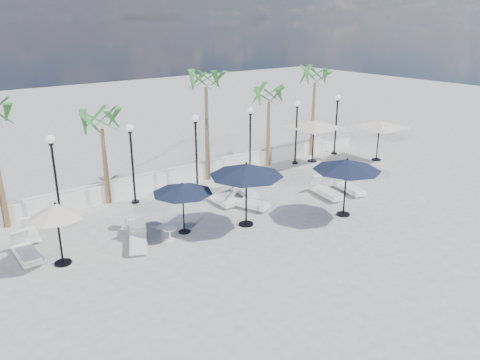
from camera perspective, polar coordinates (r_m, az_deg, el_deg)
ground at (r=19.68m, az=5.05°, el=-6.08°), size 100.00×100.00×0.00m
balustrade at (r=25.13m, az=-6.46°, el=0.71°), size 26.00×0.30×1.01m
lamppost_1 at (r=21.04m, az=-21.72°, el=1.55°), size 0.36×0.36×3.84m
lamppost_2 at (r=22.16m, az=-13.07°, el=3.28°), size 0.36×0.36×3.84m
lamppost_3 at (r=23.74m, az=-5.39°, el=4.74°), size 0.36×0.36×3.84m
lamppost_4 at (r=25.71m, az=1.25°, el=5.94°), size 0.36×0.36×3.84m
lamppost_5 at (r=27.97m, az=6.91°, el=6.89°), size 0.36×0.36×3.84m
lamppost_6 at (r=30.47m, az=11.70°, el=7.64°), size 0.36×0.36×3.84m
palm_1 at (r=22.21m, az=-16.54°, el=6.38°), size 2.60×2.60×4.70m
palm_2 at (r=24.54m, az=-4.18°, el=11.49°), size 2.60×2.60×6.10m
palm_3 at (r=27.28m, az=3.55°, el=9.80°), size 2.60×2.60×4.90m
palm_4 at (r=29.70m, az=9.12°, el=11.88°), size 2.60×2.60×5.70m
lounger_0 at (r=20.68m, az=-24.16°, el=-5.88°), size 0.70×1.69×0.62m
lounger_1 at (r=19.04m, az=-24.64°, el=-7.93°), size 0.69×2.07×0.77m
lounger_2 at (r=18.66m, az=-12.32°, el=-7.06°), size 1.46×2.14×0.77m
lounger_3 at (r=22.19m, az=-2.34°, el=-2.42°), size 0.60×1.71×0.63m
lounger_4 at (r=21.74m, az=0.98°, el=-2.72°), size 1.38×2.22×0.79m
lounger_5 at (r=24.33m, az=13.21°, el=-0.84°), size 1.13×2.15×0.77m
lounger_6 at (r=23.24m, az=0.69°, el=-1.29°), size 1.06×2.06×0.74m
lounger_7 at (r=23.51m, az=10.45°, el=-1.31°), size 1.08×2.26×0.81m
side_table_0 at (r=18.82m, az=-8.54°, el=-6.41°), size 0.53×0.53×0.51m
side_table_1 at (r=20.23m, az=-13.83°, el=-4.85°), size 0.56×0.56×0.54m
side_table_2 at (r=29.83m, az=10.19°, el=3.18°), size 0.53×0.53×0.52m
parasol_navy_left at (r=18.79m, az=-7.03°, el=-1.04°), size 2.47×2.47×2.18m
parasol_navy_mid at (r=19.19m, az=0.78°, el=1.22°), size 3.12×3.12×2.80m
parasol_navy_right at (r=20.75m, az=12.92°, el=1.79°), size 2.98×2.98×2.67m
parasol_cream_sq_a at (r=28.58m, az=9.04°, el=7.11°), size 5.55×5.55×2.72m
parasol_cream_sq_b at (r=29.74m, az=16.70°, el=6.91°), size 5.33×5.33×2.67m
parasol_cream_small at (r=17.40m, az=-21.52°, el=-3.59°), size 1.94×1.94×2.38m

